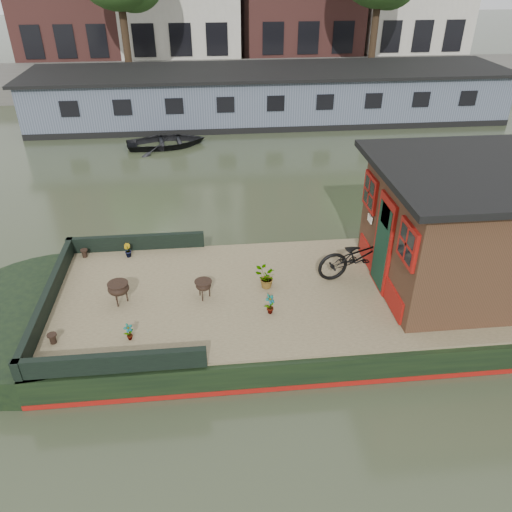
{
  "coord_description": "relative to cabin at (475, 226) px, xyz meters",
  "views": [
    {
      "loc": [
        -2.82,
        -7.93,
        6.35
      ],
      "look_at": [
        -1.96,
        0.5,
        1.17
      ],
      "focal_mm": 35.0,
      "sensor_mm": 36.0,
      "label": 1
    }
  ],
  "objects": [
    {
      "name": "ground",
      "position": [
        -2.19,
        0.0,
        -1.88
      ],
      "size": [
        120.0,
        120.0,
        0.0
      ],
      "primitive_type": "plane",
      "color": "#323B25",
      "rests_on": "ground"
    },
    {
      "name": "houseboat_hull",
      "position": [
        -3.52,
        0.0,
        -1.6
      ],
      "size": [
        14.01,
        4.02,
        0.6
      ],
      "color": "black",
      "rests_on": "ground"
    },
    {
      "name": "houseboat_deck",
      "position": [
        -2.19,
        0.0,
        -1.25
      ],
      "size": [
        11.8,
        3.8,
        0.05
      ],
      "primitive_type": "cube",
      "color": "#857752",
      "rests_on": "houseboat_hull"
    },
    {
      "name": "bow_bulwark",
      "position": [
        -7.25,
        0.0,
        -1.05
      ],
      "size": [
        3.0,
        4.0,
        0.35
      ],
      "color": "black",
      "rests_on": "houseboat_deck"
    },
    {
      "name": "cabin",
      "position": [
        0.0,
        0.0,
        0.0
      ],
      "size": [
        4.0,
        3.5,
        2.42
      ],
      "color": "#342414",
      "rests_on": "houseboat_deck"
    },
    {
      "name": "bicycle",
      "position": [
        -2.03,
        0.39,
        -0.75
      ],
      "size": [
        1.9,
        0.91,
        0.96
      ],
      "primitive_type": "imported",
      "rotation": [
        0.0,
        0.0,
        1.73
      ],
      "color": "black",
      "rests_on": "houseboat_deck"
    },
    {
      "name": "potted_plant_a",
      "position": [
        -4.01,
        -0.69,
        -1.02
      ],
      "size": [
        0.25,
        0.25,
        0.41
      ],
      "primitive_type": "imported",
      "rotation": [
        0.0,
        0.0,
        0.79
      ],
      "color": "#A1522E",
      "rests_on": "houseboat_deck"
    },
    {
      "name": "potted_plant_b",
      "position": [
        -6.84,
        1.62,
        -1.07
      ],
      "size": [
        0.22,
        0.21,
        0.31
      ],
      "primitive_type": "imported",
      "rotation": [
        0.0,
        0.0,
        2.41
      ],
      "color": "brown",
      "rests_on": "houseboat_deck"
    },
    {
      "name": "potted_plant_c",
      "position": [
        -3.99,
        0.14,
        -1.01
      ],
      "size": [
        0.44,
        0.39,
        0.44
      ],
      "primitive_type": "imported",
      "rotation": [
        0.0,
        0.0,
        3.28
      ],
      "color": "#B35134",
      "rests_on": "houseboat_deck"
    },
    {
      "name": "potted_plant_e",
      "position": [
        -6.5,
        -1.17,
        -1.07
      ],
      "size": [
        0.21,
        0.2,
        0.32
      ],
      "primitive_type": "imported",
      "rotation": [
        0.0,
        0.0,
        0.7
      ],
      "color": "#953D2B",
      "rests_on": "houseboat_deck"
    },
    {
      "name": "brazier_front",
      "position": [
        -6.79,
        -0.07,
        -1.01
      ],
      "size": [
        0.46,
        0.46,
        0.44
      ],
      "primitive_type": null,
      "rotation": [
        0.0,
        0.0,
        -0.12
      ],
      "color": "black",
      "rests_on": "houseboat_deck"
    },
    {
      "name": "brazier_rear",
      "position": [
        -5.21,
        -0.07,
        -1.04
      ],
      "size": [
        0.41,
        0.41,
        0.38
      ],
      "primitive_type": null,
      "rotation": [
        0.0,
        0.0,
        0.19
      ],
      "color": "black",
      "rests_on": "houseboat_deck"
    },
    {
      "name": "bollard_port",
      "position": [
        -7.79,
        1.7,
        -1.14
      ],
      "size": [
        0.16,
        0.16,
        0.18
      ],
      "primitive_type": "cylinder",
      "color": "black",
      "rests_on": "houseboat_deck"
    },
    {
      "name": "bollard_stbd",
      "position": [
        -7.79,
        -1.12,
        -1.14
      ],
      "size": [
        0.16,
        0.16,
        0.18
      ],
      "primitive_type": "cylinder",
      "color": "black",
      "rests_on": "houseboat_deck"
    },
    {
      "name": "dinghy",
      "position": [
        -6.52,
        10.78,
        -1.57
      ],
      "size": [
        3.28,
        2.59,
        0.61
      ],
      "primitive_type": "imported",
      "rotation": [
        0.0,
        0.0,
        1.74
      ],
      "color": "black",
      "rests_on": "ground"
    },
    {
      "name": "far_houseboat",
      "position": [
        -2.19,
        14.0,
        -0.91
      ],
      "size": [
        20.4,
        4.4,
        2.11
      ],
      "color": "#535C6F",
      "rests_on": "ground"
    },
    {
      "name": "quay",
      "position": [
        -2.19,
        20.5,
        -1.43
      ],
      "size": [
        60.0,
        6.0,
        0.9
      ],
      "primitive_type": "cube",
      "color": "#47443F",
      "rests_on": "ground"
    }
  ]
}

